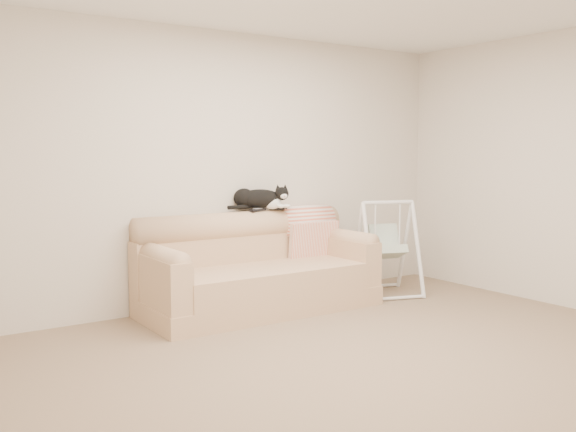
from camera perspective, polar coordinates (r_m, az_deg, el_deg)
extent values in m
plane|color=#7C6750|center=(4.81, 7.14, -12.08)|extent=(5.00, 5.00, 0.00)
cube|color=beige|center=(6.22, -4.98, 4.17)|extent=(5.00, 0.04, 2.60)
cube|color=beige|center=(6.51, 24.09, 3.76)|extent=(0.04, 4.00, 2.60)
cube|color=tan|center=(5.99, -2.39, -7.56)|extent=(2.20, 0.90, 0.18)
cube|color=tan|center=(5.85, -1.83, -5.77)|extent=(1.80, 0.68, 0.24)
cube|color=tan|center=(6.21, -4.06, -3.90)|extent=(2.20, 0.22, 0.50)
cylinder|color=tan|center=(6.16, -4.08, -0.90)|extent=(2.16, 0.28, 0.28)
cube|color=tan|center=(5.48, -11.28, -5.71)|extent=(0.20, 0.88, 0.42)
cylinder|color=tan|center=(5.45, -11.32, -3.54)|extent=(0.18, 0.84, 0.18)
cube|color=tan|center=(6.50, 5.06, -3.83)|extent=(0.20, 0.88, 0.42)
cylinder|color=tan|center=(6.47, 5.07, -2.00)|extent=(0.18, 0.84, 0.18)
cube|color=black|center=(6.20, -2.71, 0.55)|extent=(0.19, 0.09, 0.02)
cube|color=gray|center=(6.20, -2.71, 0.68)|extent=(0.11, 0.06, 0.01)
cube|color=black|center=(6.33, -0.88, 0.65)|extent=(0.18, 0.09, 0.02)
ellipsoid|color=black|center=(6.26, -2.54, 1.54)|extent=(0.48, 0.34, 0.19)
ellipsoid|color=black|center=(6.23, -3.93, 1.62)|extent=(0.25, 0.24, 0.19)
ellipsoid|color=white|center=(6.26, -1.40, 1.20)|extent=(0.20, 0.16, 0.13)
ellipsoid|color=black|center=(6.26, -0.56, 2.00)|extent=(0.17, 0.18, 0.13)
ellipsoid|color=white|center=(6.21, -0.38, 1.79)|extent=(0.09, 0.08, 0.05)
sphere|color=#BF7272|center=(6.19, -0.32, 1.78)|extent=(0.02, 0.02, 0.02)
cone|color=black|center=(6.26, -0.92, 2.58)|extent=(0.06, 0.07, 0.06)
cone|color=black|center=(6.28, -0.26, 2.59)|extent=(0.08, 0.08, 0.06)
sphere|color=#AB8230|center=(6.21, -0.65, 2.05)|extent=(0.02, 0.02, 0.02)
sphere|color=#AB8230|center=(6.22, -0.23, 2.06)|extent=(0.02, 0.02, 0.02)
ellipsoid|color=white|center=(6.23, -0.67, 0.90)|extent=(0.11, 0.12, 0.04)
ellipsoid|color=white|center=(6.25, -0.14, 0.91)|extent=(0.11, 0.12, 0.04)
cylinder|color=black|center=(6.15, -4.38, 0.80)|extent=(0.24, 0.04, 0.04)
cylinder|color=#DD6243|center=(6.56, 1.44, -0.49)|extent=(0.57, 0.33, 0.33)
cube|color=#DD6243|center=(6.45, 2.32, -2.39)|extent=(0.57, 0.09, 0.42)
cylinder|color=white|center=(6.44, 7.15, -3.17)|extent=(0.14, 0.33, 0.96)
cylinder|color=white|center=(6.71, 6.14, -2.80)|extent=(0.14, 0.33, 0.96)
cylinder|color=white|center=(6.68, 11.48, -2.92)|extent=(0.14, 0.33, 0.96)
cylinder|color=white|center=(6.94, 10.34, -2.58)|extent=(0.14, 0.33, 0.96)
cylinder|color=white|center=(6.64, 8.87, 1.20)|extent=(0.54, 0.21, 0.04)
cylinder|color=white|center=(6.51, 9.85, -7.18)|extent=(0.53, 0.20, 0.03)
cylinder|color=white|center=(7.03, 7.72, -6.18)|extent=(0.53, 0.20, 0.03)
cube|color=white|center=(6.67, 8.92, -3.17)|extent=(0.39, 0.37, 0.18)
cube|color=white|center=(6.76, 8.48, -1.78)|extent=(0.35, 0.23, 0.25)
cylinder|color=white|center=(6.60, 7.76, -0.79)|extent=(0.02, 0.02, 0.45)
cylinder|color=white|center=(6.72, 9.90, -0.71)|extent=(0.02, 0.02, 0.45)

